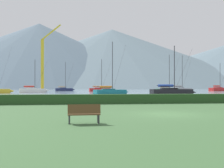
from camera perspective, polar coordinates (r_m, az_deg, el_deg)
The scene contains 16 objects.
ground_plane at distance 18.20m, azimuth 11.57°, elevation -6.20°, with size 1000.00×1000.00×0.00m, color #385B33.
harbor_water at distance 154.24m, azimuth -5.32°, elevation -1.13°, with size 320.00×246.00×0.00m, color gray.
hedge_line at distance 28.77m, azimuth 4.37°, elevation -3.12°, with size 80.00×1.20×0.98m, color #284C23.
sailboat_slip_3 at distance 111.51m, azimuth 21.53°, elevation -0.98°, with size 9.14×4.67×10.62m.
sailboat_slip_4 at distance 57.96m, azimuth -0.33°, elevation -1.59°, with size 8.07×4.30×11.38m.
sailboat_slip_5 at distance 106.17m, azimuth -9.99°, elevation -1.09°, with size 7.70×3.08×11.19m.
sailboat_slip_6 at distance 54.30m, azimuth 12.41°, elevation -1.58°, with size 9.23×2.94×9.75m.
sailboat_slip_7 at distance 95.54m, azimuth 14.25°, elevation -1.10°, with size 8.78×3.43×12.37m.
sailboat_slip_9 at distance 79.82m, azimuth -16.22°, elevation -1.26°, with size 8.42×3.38×9.35m.
sailboat_slip_10 at distance 82.89m, azimuth 11.64°, elevation -1.25°, with size 7.92×2.77×11.22m.
sailboat_slip_11 at distance 93.37m, azimuth -2.49°, elevation -1.15°, with size 8.42×3.09×11.19m.
park_bench_near_path at distance 13.33m, azimuth -5.88°, elevation -6.03°, with size 1.59×0.53×0.95m.
dock_crane at distance 80.49m, azimuth -14.27°, elevation 3.12°, with size 6.22×2.00×19.74m.
distant_hill_west_ridge at distance 403.83m, azimuth -22.20°, elevation 3.24°, with size 210.45×210.45×55.18m, color #4C6070.
distant_hill_central_peak at distance 332.62m, azimuth 0.01°, elevation 5.36°, with size 354.22×354.22×71.07m, color slate.
distant_hill_far_shoulder at distance 303.51m, azimuth -15.02°, elevation 5.76°, with size 293.65×293.65×69.23m, color #4C6070.
Camera 1 is at (-5.92, -17.12, 1.83)m, focal length 43.61 mm.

